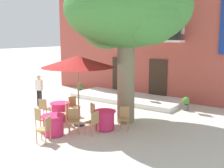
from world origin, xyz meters
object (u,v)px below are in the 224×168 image
cafe_chair_middle_2 (74,105)px  cafe_chair_front_0 (73,119)px  cafe_chair_near_tree_2 (95,112)px  cafe_table_middle (60,111)px  ground_planter_right (186,103)px  pedestrian_near_entrance (39,89)px  cafe_umbrella (78,62)px  cafe_chair_near_tree_1 (124,117)px  cafe_table_front (53,125)px  cafe_chair_middle_1 (64,112)px  ground_planter_left (80,88)px  cafe_chair_front_2 (45,128)px  plane_tree (125,12)px  cafe_table_near_tree (105,120)px  cafe_chair_front_1 (40,118)px  cafe_chair_near_tree_0 (93,121)px  cafe_chair_middle_0 (44,107)px

cafe_chair_middle_2 → cafe_chair_front_0: bearing=-47.3°
cafe_chair_near_tree_2 → cafe_table_middle: cafe_chair_near_tree_2 is taller
cafe_table_middle → cafe_chair_middle_2: size_ratio=0.95×
ground_planter_right → pedestrian_near_entrance: size_ratio=0.40×
cafe_umbrella → cafe_chair_near_tree_1: bearing=16.8°
ground_planter_right → pedestrian_near_entrance: 7.45m
cafe_table_front → cafe_table_middle: bearing=128.4°
cafe_chair_middle_2 → cafe_chair_front_0: size_ratio=1.00×
cafe_chair_middle_1 → cafe_chair_front_0: same height
ground_planter_left → cafe_chair_front_0: bearing=-50.0°
cafe_chair_middle_1 → pedestrian_near_entrance: bearing=155.4°
cafe_chair_front_2 → plane_tree: bearing=76.4°
cafe_table_near_tree → cafe_chair_front_1: bearing=-140.6°
cafe_chair_near_tree_2 → pedestrian_near_entrance: 4.36m
cafe_chair_near_tree_0 → cafe_chair_front_1: same height
cafe_chair_near_tree_2 → cafe_chair_front_0: bearing=-91.8°
cafe_chair_middle_2 → pedestrian_near_entrance: bearing=173.3°
cafe_chair_front_2 → cafe_chair_front_1: bearing=146.9°
cafe_chair_near_tree_1 → ground_planter_left: size_ratio=1.43×
cafe_chair_near_tree_2 → cafe_chair_front_2: size_ratio=1.00×
cafe_chair_middle_1 → cafe_chair_front_1: size_ratio=1.00×
cafe_chair_middle_1 → cafe_chair_middle_2: same height
cafe_chair_middle_1 → cafe_chair_front_1: (-0.16, -1.10, 0.00)m
ground_planter_left → cafe_chair_near_tree_1: bearing=-35.3°
pedestrian_near_entrance → cafe_chair_middle_0: bearing=-35.8°
plane_tree → cafe_table_front: 5.27m
cafe_table_front → cafe_umbrella: 2.64m
cafe_chair_near_tree_0 → cafe_chair_near_tree_2: 1.25m
cafe_chair_middle_0 → plane_tree: bearing=29.0°
cafe_chair_near_tree_2 → pedestrian_near_entrance: pedestrian_near_entrance is taller
cafe_chair_near_tree_1 → cafe_chair_near_tree_2: bearing=-175.3°
cafe_chair_near_tree_2 → ground_planter_right: cafe_chair_near_tree_2 is taller
cafe_chair_front_2 → cafe_table_middle: bearing=125.0°
cafe_chair_middle_0 → cafe_chair_front_1: bearing=-46.2°
ground_planter_left → pedestrian_near_entrance: bearing=-80.8°
cafe_chair_middle_2 → cafe_table_near_tree: bearing=-16.7°
cafe_table_near_tree → cafe_table_middle: same height
cafe_chair_middle_2 → cafe_chair_front_1: bearing=-81.0°
cafe_table_near_tree → cafe_chair_middle_2: size_ratio=0.95×
cafe_chair_front_2 → cafe_chair_middle_0: bearing=139.5°
pedestrian_near_entrance → cafe_chair_near_tree_0: bearing=-19.4°
plane_tree → cafe_table_front: (-1.21, -2.96, -4.19)m
cafe_table_near_tree → ground_planter_right: size_ratio=1.30×
cafe_chair_middle_1 → cafe_table_front: 1.28m
cafe_chair_middle_2 → ground_planter_left: cafe_chair_middle_2 is taller
cafe_umbrella → cafe_table_middle: bearing=174.6°
plane_tree → cafe_table_middle: (-2.44, -1.42, -4.19)m
cafe_chair_near_tree_2 → pedestrian_near_entrance: (-4.28, 0.73, 0.40)m
cafe_table_near_tree → cafe_chair_near_tree_2: size_ratio=0.95×
cafe_table_near_tree → cafe_chair_front_0: (-0.74, -0.98, 0.14)m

